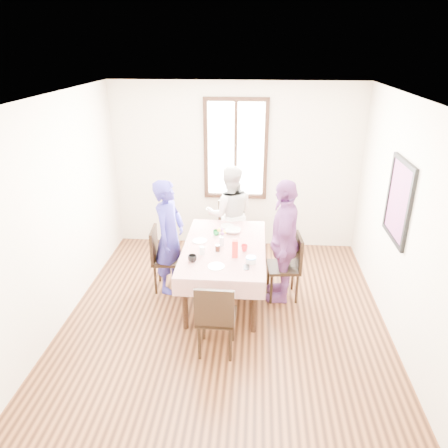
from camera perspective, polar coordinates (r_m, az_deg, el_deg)
The scene contains 30 objects.
ground at distance 5.44m, azimuth 0.12°, elevation -12.88°, with size 4.50×4.50×0.00m, color black.
back_wall at distance 6.89m, azimuth 1.58°, elevation 7.66°, with size 4.00×4.00×0.00m, color #EFE0C5.
right_wall at distance 5.04m, azimuth 23.45°, elevation -0.43°, with size 4.50×4.50×0.00m, color #EFE0C5.
window_frame at distance 6.79m, azimuth 1.60°, elevation 10.05°, with size 1.02×0.06×1.62m, color black.
window_pane at distance 6.80m, azimuth 1.60°, elevation 10.07°, with size 0.90×0.02×1.50m, color white.
art_poster at distance 5.23m, azimuth 22.63°, elevation 2.91°, with size 0.04×0.76×0.96m, color red.
dining_table at distance 5.71m, azimuth 0.04°, elevation -6.49°, with size 0.95×1.62×0.75m, color black.
tablecloth at distance 5.53m, azimuth 0.04°, elevation -3.07°, with size 1.07×1.74×0.01m, color #600302.
chair_left at distance 5.91m, azimuth -7.52°, elevation -4.73°, with size 0.42×0.42×0.91m, color black.
chair_right at distance 5.71m, azimuth 8.03°, elevation -5.79°, with size 0.42×0.42×0.91m, color black.
chair_far at distance 6.66m, azimuth 0.79°, elevation -1.12°, with size 0.42×0.42×0.91m, color black.
chair_near at distance 4.73m, azimuth -1.04°, elevation -12.37°, with size 0.42×0.42×0.91m, color black.
person_left at distance 5.75m, azimuth -7.49°, elevation -1.71°, with size 0.58×0.38×1.60m, color navy.
person_far at distance 6.51m, azimuth 0.79°, elevation 1.37°, with size 0.75×0.59×1.55m, color beige.
person_right at distance 5.54m, azimuth 8.03°, elevation -2.30°, with size 0.98×0.41×1.68m, color #773C79.
mug_black at distance 5.14m, azimuth -4.31°, elevation -4.66°, with size 0.11×0.11×0.09m, color black.
mug_flag at distance 5.39m, azimuth 2.78°, elevation -3.25°, with size 0.09×0.09×0.08m, color red.
mug_green at distance 5.82m, azimuth -1.07°, elevation -1.19°, with size 0.09×0.09×0.07m, color #0C7226.
serving_bowl at distance 5.89m, azimuth 1.23°, elevation -0.95°, with size 0.22×0.22×0.05m, color white.
juice_carton at distance 5.21m, azimuth 1.51°, elevation -3.37°, with size 0.07×0.07×0.23m, color red.
butter_tub at distance 5.12m, azimuth 3.67°, elevation -4.94°, with size 0.13×0.13×0.06m, color white.
jam_jar at distance 5.38m, azimuth -0.87°, elevation -3.28°, with size 0.06×0.06×0.09m, color black.
drinking_glass at distance 5.32m, azimuth -2.98°, elevation -3.58°, with size 0.07×0.07×0.10m, color silver.
smartphone at distance 5.03m, azimuth 3.07°, elevation -5.86°, with size 0.07×0.13×0.01m, color black.
flower_vase at distance 5.51m, azimuth -0.32°, elevation -2.33°, with size 0.06×0.06×0.13m, color silver.
plate_left at distance 5.66m, azimuth -3.32°, elevation -2.29°, with size 0.20×0.20×0.01m, color white.
plate_far at distance 6.11m, azimuth 0.46°, elevation -0.25°, with size 0.20×0.20×0.01m, color white.
plate_near at distance 5.03m, azimuth -1.09°, elevation -5.77°, with size 0.20×0.20×0.01m, color white.
butter_lid at distance 5.10m, azimuth 3.68°, elevation -4.56°, with size 0.12×0.12×0.01m, color blue.
flower_bunch at distance 5.46m, azimuth -0.32°, elevation -1.25°, with size 0.09×0.09×0.10m, color yellow, non-canonical shape.
Camera 1 is at (0.33, -4.37, 3.23)m, focal length 33.74 mm.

